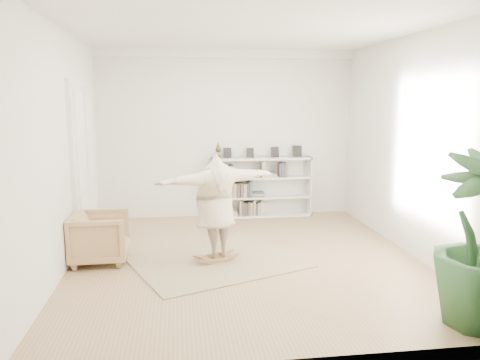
# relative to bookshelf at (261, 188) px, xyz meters

# --- Properties ---
(floor) EXTENTS (6.00, 6.00, 0.00)m
(floor) POSITION_rel_bookshelf_xyz_m (-0.74, -2.82, -0.64)
(floor) COLOR #916F4A
(floor) RESTS_ON ground
(room_shell) EXTENTS (6.00, 6.00, 6.00)m
(room_shell) POSITION_rel_bookshelf_xyz_m (-0.74, 0.12, 2.87)
(room_shell) COLOR silver
(room_shell) RESTS_ON floor
(doors) EXTENTS (0.09, 1.78, 2.92)m
(doors) POSITION_rel_bookshelf_xyz_m (-3.45, -1.52, 0.76)
(doors) COLOR white
(doors) RESTS_ON floor
(bookshelf) EXTENTS (2.20, 0.35, 1.64)m
(bookshelf) POSITION_rel_bookshelf_xyz_m (0.00, 0.00, 0.00)
(bookshelf) COLOR silver
(bookshelf) RESTS_ON floor
(armchair) EXTENTS (0.88, 0.86, 0.79)m
(armchair) POSITION_rel_bookshelf_xyz_m (-3.04, -2.63, -0.24)
(armchair) COLOR tan
(armchair) RESTS_ON floor
(rug) EXTENTS (3.06, 2.79, 0.02)m
(rug) POSITION_rel_bookshelf_xyz_m (-1.24, -2.87, -0.63)
(rug) COLOR tan
(rug) RESTS_ON floor
(rocker_board) EXTENTS (0.56, 0.45, 0.10)m
(rocker_board) POSITION_rel_bookshelf_xyz_m (-1.24, -2.87, -0.57)
(rocker_board) COLOR #98683D
(rocker_board) RESTS_ON rug
(person) EXTENTS (2.06, 1.25, 1.63)m
(person) POSITION_rel_bookshelf_xyz_m (-1.24, -2.87, 0.30)
(person) COLOR beige
(person) RESTS_ON rocker_board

